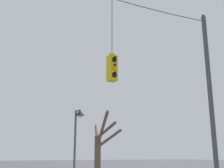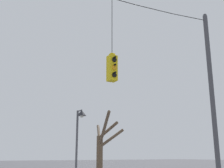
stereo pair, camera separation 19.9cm
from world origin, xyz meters
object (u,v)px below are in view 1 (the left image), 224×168
utility_pole_right (211,99)px  traffic_light_near_left_pole (112,68)px  street_lamp (78,127)px  bare_tree (100,151)px

utility_pole_right → traffic_light_near_left_pole: bearing=180.0°
traffic_light_near_left_pole → street_lamp: size_ratio=0.84×
traffic_light_near_left_pole → bare_tree: 7.32m
utility_pole_right → traffic_light_near_left_pole: size_ratio=2.50×
traffic_light_near_left_pole → street_lamp: bearing=79.8°
traffic_light_near_left_pole → street_lamp: (0.95, 5.28, -1.88)m
utility_pole_right → bare_tree: 7.17m
traffic_light_near_left_pole → street_lamp: 5.68m
traffic_light_near_left_pole → street_lamp: traffic_light_near_left_pole is taller
utility_pole_right → street_lamp: 7.24m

